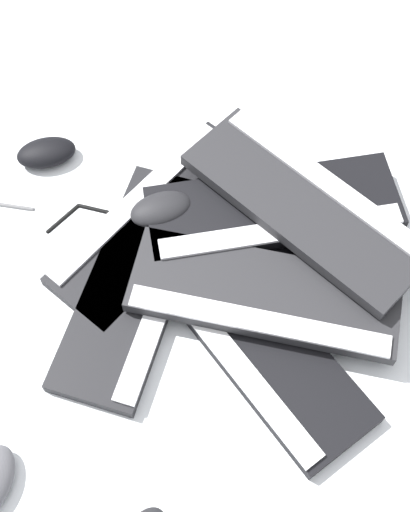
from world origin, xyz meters
The scene contains 11 objects.
ground_plane centered at (0.00, 0.00, 0.00)m, with size 3.20×3.20×0.00m, color silver.
keyboard_0 centered at (0.18, -0.07, 0.01)m, with size 0.42×0.41×0.03m.
keyboard_1 centered at (0.06, 0.12, 0.01)m, with size 0.21×0.46×0.03m.
keyboard_2 centered at (-0.06, -0.03, 0.01)m, with size 0.45×0.37×0.03m.
keyboard_3 centered at (0.09, -0.16, 0.01)m, with size 0.46×0.30×0.03m.
keyboard_4 centered at (-0.09, -0.07, 0.04)m, with size 0.46×0.28×0.03m.
keyboard_5 centered at (0.01, 0.07, 0.04)m, with size 0.43×0.40×0.03m.
keyboard_6 centered at (-0.13, -0.03, 0.07)m, with size 0.28×0.46×0.03m.
mouse_1 centered at (0.21, -0.39, 0.02)m, with size 0.11×0.07×0.04m, color black.
mouse_2 centered at (0.09, -0.16, 0.05)m, with size 0.11×0.07×0.04m, color black.
cable_0 centered at (0.14, -0.09, 0.00)m, with size 0.27×0.41×0.01m.
Camera 1 is at (0.34, 0.45, 1.10)m, focal length 50.00 mm.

